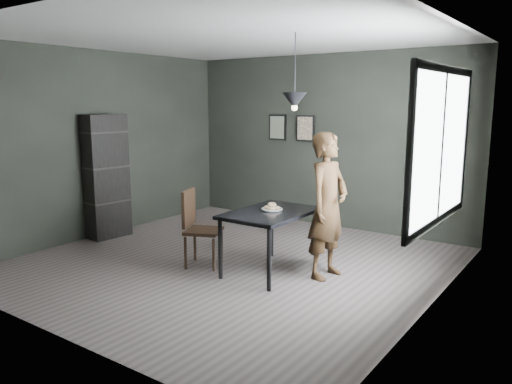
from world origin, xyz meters
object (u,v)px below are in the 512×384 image
Objects in this scene: cafe_table at (271,218)px; wood_chair at (197,223)px; woman at (328,206)px; shelf_unit at (106,177)px; white_plate at (272,210)px; pendant_lamp at (295,100)px.

cafe_table is 0.95m from wood_chair.
cafe_table is 0.71× the size of woman.
shelf_unit is at bearing 100.30° from woman.
pendant_lamp is at bearing 8.51° from white_plate.
wood_chair is 1.12× the size of pendant_lamp.
woman is 3.56m from shelf_unit.
woman reaches higher than wood_chair.
wood_chair is at bearing 115.80° from woman.
woman is (0.63, 0.25, 0.18)m from cafe_table.
wood_chair is 1.93m from pendant_lamp.
woman is at bearing 21.50° from cafe_table.
cafe_table is 1.39× the size of pendant_lamp.
shelf_unit is 3.37m from pendant_lamp.
pendant_lamp is (1.14, 0.43, 1.50)m from wood_chair.
pendant_lamp is (-0.38, -0.15, 1.20)m from woman.
white_plate is at bearing 110.29° from cafe_table.
white_plate reaches higher than cafe_table.
cafe_table is 1.24× the size of wood_chair.
woman is 1.97× the size of pendant_lamp.
pendant_lamp is at bearing 21.80° from cafe_table.
shelf_unit is at bearing -176.61° from pendant_lamp.
woman is at bearing 21.31° from pendant_lamp.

